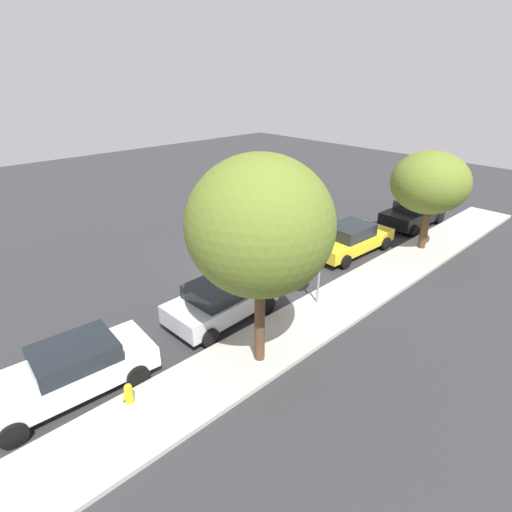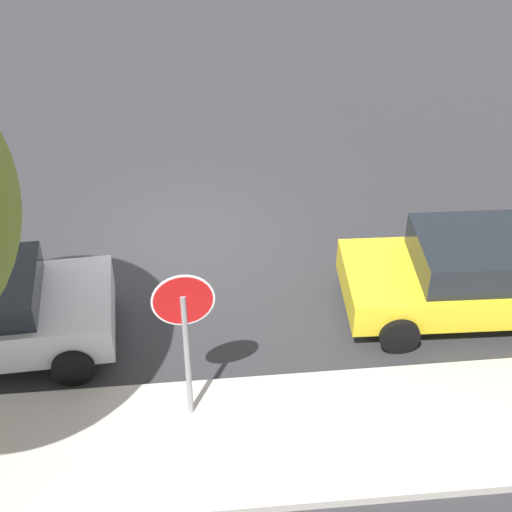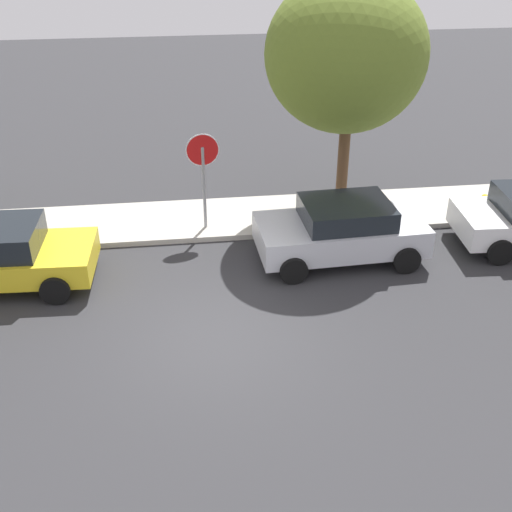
{
  "view_description": "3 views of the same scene",
  "coord_description": "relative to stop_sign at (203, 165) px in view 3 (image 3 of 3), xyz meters",
  "views": [
    {
      "loc": [
        10.39,
        12.22,
        7.94
      ],
      "look_at": [
        0.09,
        1.21,
        0.91
      ],
      "focal_mm": 28.0,
      "sensor_mm": 36.0,
      "label": 1
    },
    {
      "loc": [
        -0.13,
        12.13,
        8.71
      ],
      "look_at": [
        -1.14,
        1.86,
        0.86
      ],
      "focal_mm": 55.0,
      "sensor_mm": 36.0,
      "label": 2
    },
    {
      "loc": [
        -0.49,
        -10.29,
        7.75
      ],
      "look_at": [
        1.03,
        1.83,
        0.71
      ],
      "focal_mm": 45.0,
      "sensor_mm": 36.0,
      "label": 3
    }
  ],
  "objects": [
    {
      "name": "street_tree_mid_block",
      "position": [
        3.58,
        0.66,
        2.41
      ],
      "size": [
        3.96,
        3.96,
        6.14
      ],
      "color": "#513823",
      "rests_on": "ground_plane"
    },
    {
      "name": "ground_plane",
      "position": [
        -0.05,
        -4.49,
        -1.83
      ],
      "size": [
        60.0,
        60.0,
        0.0
      ],
      "primitive_type": "plane",
      "color": "#2D2D30"
    },
    {
      "name": "stop_sign",
      "position": [
        0.0,
        0.0,
        0.0
      ],
      "size": [
        0.82,
        0.08,
        2.63
      ],
      "color": "gray",
      "rests_on": "ground_plane"
    },
    {
      "name": "parked_car_silver",
      "position": [
        3.12,
        -1.74,
        -1.08
      ],
      "size": [
        4.0,
        2.21,
        1.44
      ],
      "color": "silver",
      "rests_on": "ground_plane"
    },
    {
      "name": "sidewalk_curb",
      "position": [
        -0.05,
        0.55,
        -1.76
      ],
      "size": [
        32.0,
        2.29,
        0.14
      ],
      "primitive_type": "cube",
      "color": "#B2ADA3",
      "rests_on": "ground_plane"
    },
    {
      "name": "fire_hydrant",
      "position": [
        7.41,
        -0.18,
        -1.46
      ],
      "size": [
        0.3,
        0.22,
        0.72
      ],
      "color": "gold",
      "rests_on": "ground_plane"
    }
  ]
}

